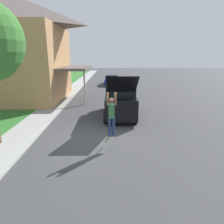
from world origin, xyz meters
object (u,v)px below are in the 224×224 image
(suv_parked, at_px, (120,99))
(skateboarder, at_px, (112,114))
(skateboard, at_px, (108,138))
(car_down_street, at_px, (111,80))

(suv_parked, xyz_separation_m, skateboarder, (-0.57, -4.88, 0.40))
(suv_parked, distance_m, skateboarder, 4.93)
(skateboard, bearing_deg, suv_parked, 81.53)
(suv_parked, distance_m, skateboard, 4.97)
(skateboarder, bearing_deg, skateboard, 175.64)
(skateboarder, relative_size, skateboard, 2.46)
(skateboarder, xyz_separation_m, skateboard, (-0.16, 0.01, -1.09))
(suv_parked, relative_size, skateboard, 7.02)
(suv_parked, height_order, skateboard, suv_parked)
(suv_parked, relative_size, car_down_street, 1.17)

